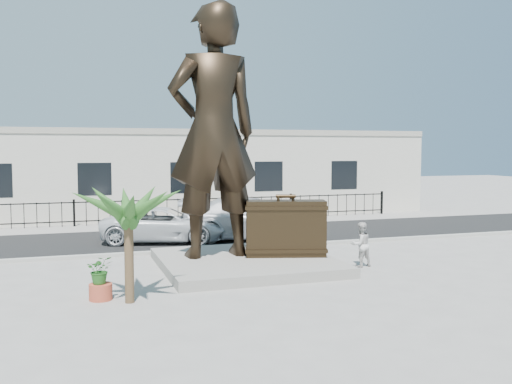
% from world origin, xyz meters
% --- Properties ---
extents(ground, '(100.00, 100.00, 0.00)m').
position_xyz_m(ground, '(0.00, 0.00, 0.00)').
color(ground, '#9E9991').
rests_on(ground, ground).
extents(street, '(40.00, 7.00, 0.01)m').
position_xyz_m(street, '(0.00, 8.00, 0.01)').
color(street, black).
rests_on(street, ground).
extents(curb, '(40.00, 0.25, 0.12)m').
position_xyz_m(curb, '(0.00, 4.50, 0.06)').
color(curb, '#A5A399').
rests_on(curb, ground).
extents(far_sidewalk, '(40.00, 2.50, 0.02)m').
position_xyz_m(far_sidewalk, '(0.00, 12.00, 0.01)').
color(far_sidewalk, '#9E9991').
rests_on(far_sidewalk, ground).
extents(plinth, '(5.20, 5.20, 0.30)m').
position_xyz_m(plinth, '(-0.50, 1.50, 0.15)').
color(plinth, gray).
rests_on(plinth, ground).
extents(fence, '(22.00, 0.10, 1.20)m').
position_xyz_m(fence, '(0.00, 12.80, 0.60)').
color(fence, black).
rests_on(fence, ground).
extents(building, '(28.00, 7.00, 4.40)m').
position_xyz_m(building, '(0.00, 17.00, 2.20)').
color(building, silver).
rests_on(building, ground).
extents(statue, '(2.97, 2.05, 7.85)m').
position_xyz_m(statue, '(-1.39, 2.03, 4.23)').
color(statue, black).
rests_on(statue, plinth).
extents(suitcase, '(2.62, 1.45, 1.76)m').
position_xyz_m(suitcase, '(0.78, 1.38, 1.18)').
color(suitcase, black).
rests_on(suitcase, plinth).
extents(tourist, '(0.74, 0.61, 1.41)m').
position_xyz_m(tourist, '(2.93, 0.41, 0.70)').
color(tourist, silver).
rests_on(tourist, ground).
extents(car_white, '(5.37, 3.54, 1.37)m').
position_xyz_m(car_white, '(-2.13, 7.04, 0.70)').
color(car_white, silver).
rests_on(car_white, street).
extents(car_silver, '(6.31, 4.07, 1.70)m').
position_xyz_m(car_silver, '(1.34, 6.48, 0.86)').
color(car_silver, silver).
rests_on(car_silver, street).
extents(worker, '(1.24, 0.86, 1.76)m').
position_xyz_m(worker, '(1.82, 12.33, 0.90)').
color(worker, orange).
rests_on(worker, far_sidewalk).
extents(palm_tree, '(1.80, 1.80, 3.20)m').
position_xyz_m(palm_tree, '(-4.37, -1.58, 0.00)').
color(palm_tree, '#28561F').
rests_on(palm_tree, ground).
extents(planter, '(0.56, 0.56, 0.40)m').
position_xyz_m(planter, '(-5.02, -1.12, 0.20)').
color(planter, '#B54730').
rests_on(planter, ground).
extents(shrub, '(0.63, 0.54, 0.69)m').
position_xyz_m(shrub, '(-5.02, -1.12, 0.75)').
color(shrub, '#235F1E').
rests_on(shrub, planter).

